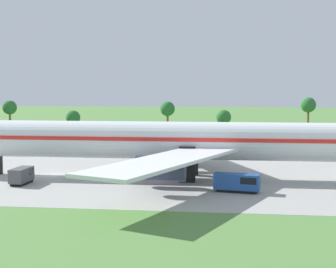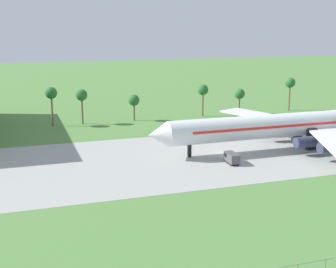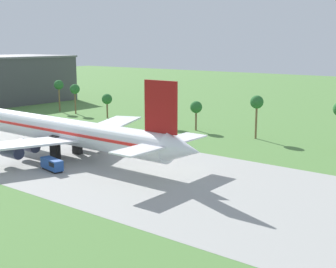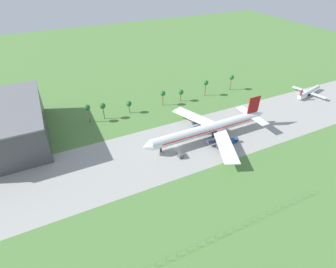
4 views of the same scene
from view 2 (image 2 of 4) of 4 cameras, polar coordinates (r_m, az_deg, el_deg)
ground_plane at (r=113.58m, az=6.87°, el=-2.38°), size 600.00×600.00×0.00m
taxiway_strip at (r=113.57m, az=6.87°, el=-2.37°), size 320.00×44.00×0.02m
jet_airliner at (r=122.02m, az=15.70°, el=1.15°), size 78.25×60.88×18.88m
baggage_tug at (r=105.53m, az=7.74°, el=-2.88°), size 2.22×4.72×2.42m
palm_tree_row at (r=157.11m, az=3.79°, el=5.25°), size 109.15×3.60×11.98m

